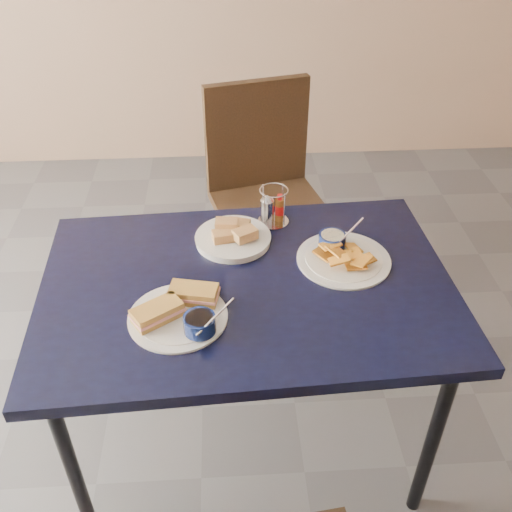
{
  "coord_description": "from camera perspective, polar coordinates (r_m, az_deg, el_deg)",
  "views": [
    {
      "loc": [
        0.13,
        -1.16,
        1.88
      ],
      "look_at": [
        0.21,
        0.23,
        0.82
      ],
      "focal_mm": 40.0,
      "sensor_mm": 36.0,
      "label": 1
    }
  ],
  "objects": [
    {
      "name": "condiment_caddy",
      "position": [
        2.0,
        1.62,
        4.76
      ],
      "size": [
        0.11,
        0.11,
        0.14
      ],
      "color": "silver",
      "rests_on": "dining_table"
    },
    {
      "name": "dining_table",
      "position": [
        1.8,
        -0.87,
        -4.15
      ],
      "size": [
        1.31,
        0.9,
        0.75
      ],
      "color": "black",
      "rests_on": "ground"
    },
    {
      "name": "bread_basket",
      "position": [
        1.92,
        -2.3,
        1.95
      ],
      "size": [
        0.25,
        0.25,
        0.07
      ],
      "color": "white",
      "rests_on": "dining_table"
    },
    {
      "name": "chair_far",
      "position": [
        2.63,
        1.27,
        7.54
      ],
      "size": [
        0.57,
        0.56,
        1.01
      ],
      "color": "black",
      "rests_on": "ground"
    },
    {
      "name": "sandwich_plate",
      "position": [
        1.64,
        -7.52,
        -5.53
      ],
      "size": [
        0.31,
        0.29,
        0.12
      ],
      "color": "white",
      "rests_on": "dining_table"
    },
    {
      "name": "plantain_plate",
      "position": [
        1.87,
        8.45,
        0.26
      ],
      "size": [
        0.3,
        0.3,
        0.12
      ],
      "color": "white",
      "rests_on": "dining_table"
    },
    {
      "name": "ground",
      "position": [
        2.21,
        -5.49,
        -21.25
      ],
      "size": [
        6.0,
        6.0,
        0.0
      ],
      "primitive_type": "plane",
      "color": "#4C4C50",
      "rests_on": "ground"
    }
  ]
}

